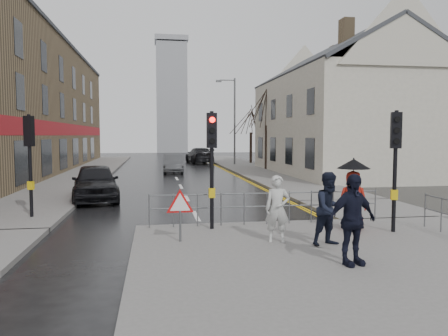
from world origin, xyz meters
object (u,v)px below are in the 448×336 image
object	(u,v)px
pedestrian_a	(277,209)
pedestrian_with_umbrella	(353,191)
pedestrian_b	(330,209)
car_parked	(95,182)
pedestrian_d	(352,220)
car_mid	(173,163)

from	to	relation	value
pedestrian_a	pedestrian_with_umbrella	world-z (taller)	pedestrian_with_umbrella
pedestrian_a	pedestrian_b	xyz separation A→B (m)	(1.19, -0.53, 0.06)
pedestrian_with_umbrella	car_parked	bearing A→B (deg)	135.83
pedestrian_d	car_parked	xyz separation A→B (m)	(-6.62, 11.20, -0.30)
pedestrian_a	car_mid	distance (m)	22.94
pedestrian_b	pedestrian_d	size ratio (longest dim) A/B	0.95
pedestrian_a	car_parked	size ratio (longest dim) A/B	0.36
pedestrian_b	car_parked	size ratio (longest dim) A/B	0.39
pedestrian_a	pedestrian_d	xyz separation A→B (m)	(0.99, -2.16, 0.11)
pedestrian_b	pedestrian_with_umbrella	bearing A→B (deg)	33.85
pedestrian_d	car_parked	bearing A→B (deg)	108.09
pedestrian_with_umbrella	pedestrian_d	bearing A→B (deg)	-115.79
pedestrian_a	car_parked	bearing A→B (deg)	134.50
pedestrian_with_umbrella	pedestrian_d	size ratio (longest dim) A/B	1.06
car_parked	car_mid	xyz separation A→B (m)	(3.99, 13.83, -0.10)
pedestrian_b	pedestrian_d	xyz separation A→B (m)	(-0.20, -1.62, 0.05)
pedestrian_b	pedestrian_d	bearing A→B (deg)	-113.03
pedestrian_a	car_mid	xyz separation A→B (m)	(-1.65, 22.88, -0.29)
pedestrian_with_umbrella	car_mid	distance (m)	22.19
pedestrian_a	pedestrian_d	world-z (taller)	pedestrian_d
pedestrian_a	pedestrian_d	distance (m)	2.37
pedestrian_a	car_parked	distance (m)	10.66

